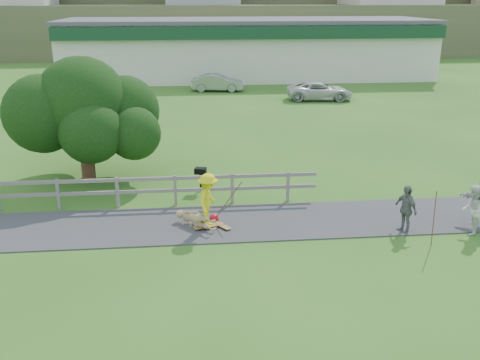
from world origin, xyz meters
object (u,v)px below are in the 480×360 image
Objects in this scene: car_silver at (217,83)px; spectator_a at (472,210)px; car_white at (320,91)px; tree at (85,131)px; spectator_b at (406,209)px; skater_fallen at (196,219)px; bbq at (201,179)px; skater_rider at (208,203)px.

spectator_a is at bearing -160.17° from car_silver.
car_silver is at bearing 64.07° from car_white.
spectator_a reaches higher than car_white.
spectator_b is at bearing -30.40° from tree.
car_silver is 8.26m from car_white.
tree is (-6.39, -20.46, 1.29)m from car_silver.
skater_fallen is 0.27× the size of tree.
skater_fallen is at bearing -79.87° from bbq.
car_white is at bearing -5.66° from skater_rider.
spectator_b is 0.38× the size of car_silver.
bbq is at bearing 18.90° from skater_rider.
skater_fallen is 6.56m from spectator_b.
skater_fallen is 8.56m from spectator_a.
skater_rider is 6.12m from spectator_b.
car_white is (0.73, 22.71, -0.15)m from spectator_a.
skater_rider is 1.14× the size of spectator_b.
skater_rider is at bearing -116.40° from spectator_b.
tree is (-10.69, 6.27, 1.18)m from spectator_b.
car_silver is at bearing -139.89° from spectator_a.
bbq is (0.25, 3.42, 0.16)m from skater_fallen.
spectator_a is (8.04, -1.14, -0.08)m from skater_rider.
bbq reaches higher than skater_fallen.
car_silver is at bearing 40.92° from skater_fallen.
spectator_b is (-1.97, 0.35, -0.02)m from spectator_a.
tree is at bearing 170.96° from bbq.
bbq is (4.47, -1.94, -1.49)m from tree.
skater_fallen is at bearing -178.02° from car_silver.
skater_rider is 0.38× the size of car_white.
skater_rider reaches higher than bbq.
car_white is 5.09× the size of bbq.
tree reaches higher than skater_rider.
bbq is (-8.19, 4.69, -0.33)m from spectator_a.
skater_rider reaches higher than skater_fallen.
skater_fallen is 0.39× the size of car_silver.
spectator_a is at bearing 60.77° from spectator_b.
car_white reaches higher than skater_fallen.
spectator_b is (6.47, -0.92, 0.48)m from skater_fallen.
spectator_b is 22.52m from car_white.
skater_rider is 1.10× the size of skater_fallen.
spectator_b is 0.33× the size of car_white.
spectator_a is 2.00m from spectator_b.
skater_fallen is 25.91m from car_silver.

